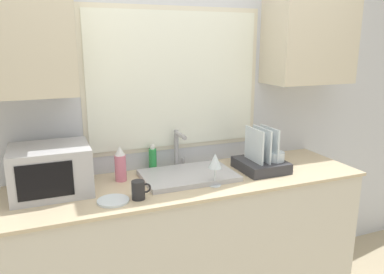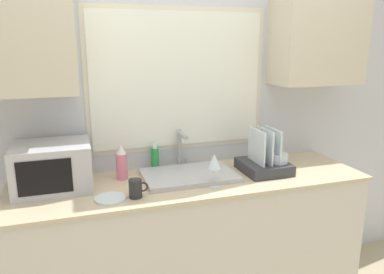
{
  "view_description": "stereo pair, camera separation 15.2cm",
  "coord_description": "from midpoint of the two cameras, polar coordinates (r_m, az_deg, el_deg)",
  "views": [
    {
      "loc": [
        -0.83,
        -1.74,
        1.75
      ],
      "look_at": [
        -0.02,
        0.28,
        1.21
      ],
      "focal_mm": 35.0,
      "sensor_mm": 36.0,
      "label": 1
    },
    {
      "loc": [
        -0.69,
        -1.79,
        1.75
      ],
      "look_at": [
        -0.02,
        0.28,
        1.21
      ],
      "focal_mm": 35.0,
      "sensor_mm": 36.0,
      "label": 2
    }
  ],
  "objects": [
    {
      "name": "countertop",
      "position": [
        2.56,
        1.89,
        -16.18
      ],
      "size": [
        2.21,
        0.64,
        0.93
      ],
      "color": "beige",
      "rests_on": "ground_plane"
    },
    {
      "name": "wall_back",
      "position": [
        2.5,
        -0.2,
        6.89
      ],
      "size": [
        6.0,
        0.38,
        2.6
      ],
      "color": "silver",
      "rests_on": "ground_plane"
    },
    {
      "name": "sink_basin",
      "position": [
        2.38,
        1.37,
        -5.87
      ],
      "size": [
        0.58,
        0.38,
        0.03
      ],
      "color": "#B2B2B7",
      "rests_on": "countertop"
    },
    {
      "name": "faucet",
      "position": [
        2.51,
        -0.01,
        -1.38
      ],
      "size": [
        0.08,
        0.18,
        0.26
      ],
      "color": "#99999E",
      "rests_on": "countertop"
    },
    {
      "name": "microwave",
      "position": [
        2.28,
        -18.73,
        -4.33
      ],
      "size": [
        0.43,
        0.36,
        0.27
      ],
      "color": "#B2B2B7",
      "rests_on": "countertop"
    },
    {
      "name": "dish_rack",
      "position": [
        2.53,
        12.8,
        -3.71
      ],
      "size": [
        0.29,
        0.31,
        0.29
      ],
      "color": "#333338",
      "rests_on": "countertop"
    },
    {
      "name": "spray_bottle",
      "position": [
        2.35,
        -8.88,
        -3.9
      ],
      "size": [
        0.07,
        0.07,
        0.22
      ],
      "color": "#D8728C",
      "rests_on": "countertop"
    },
    {
      "name": "soap_bottle",
      "position": [
        2.51,
        -3.92,
        -3.26
      ],
      "size": [
        0.05,
        0.05,
        0.18
      ],
      "color": "#268C3F",
      "rests_on": "countertop"
    },
    {
      "name": "mug_near_sink",
      "position": [
        2.08,
        -6.48,
        -7.84
      ],
      "size": [
        0.11,
        0.07,
        0.1
      ],
      "color": "#262628",
      "rests_on": "countertop"
    },
    {
      "name": "wine_glass",
      "position": [
        2.2,
        5.38,
        -3.87
      ],
      "size": [
        0.08,
        0.08,
        0.2
      ],
      "color": "silver",
      "rests_on": "countertop"
    },
    {
      "name": "small_plate",
      "position": [
        2.09,
        -10.29,
        -9.23
      ],
      "size": [
        0.17,
        0.17,
        0.01
      ],
      "color": "silver",
      "rests_on": "countertop"
    }
  ]
}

